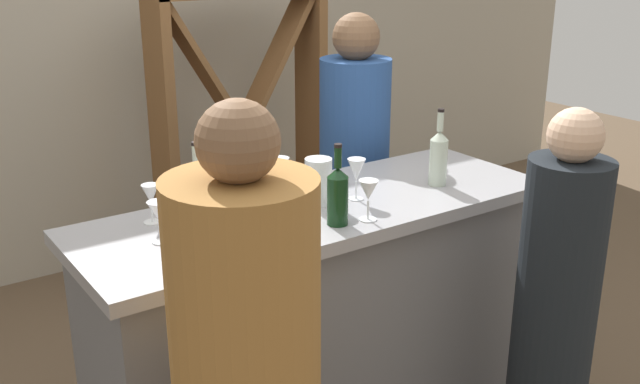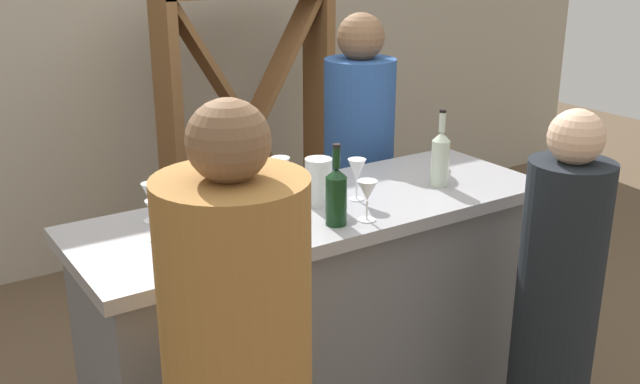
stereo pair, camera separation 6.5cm
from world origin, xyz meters
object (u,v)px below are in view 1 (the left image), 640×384
at_px(wine_glass_near_right, 158,212).
at_px(person_right_guest, 354,190).
at_px(water_pitcher, 319,181).
at_px(wine_glass_far_center, 151,196).
at_px(wine_glass_near_left, 368,192).
at_px(wine_glass_far_left, 280,171).
at_px(wine_rack, 242,131).
at_px(wine_bottle_leftmost_clear_pale, 198,192).
at_px(person_center_guest, 555,307).
at_px(wine_bottle_second_left_dark_green, 338,194).
at_px(wine_bottle_center_clear_pale, 439,156).
at_px(wine_glass_near_center, 356,171).

bearing_deg(wine_glass_near_right, person_right_guest, 25.75).
bearing_deg(water_pitcher, wine_glass_near_right, -179.31).
relative_size(wine_glass_far_center, person_right_guest, 0.09).
relative_size(wine_glass_near_left, wine_glass_near_right, 1.04).
height_order(wine_glass_far_left, person_right_guest, person_right_guest).
bearing_deg(wine_rack, person_right_guest, -86.49).
bearing_deg(wine_bottle_leftmost_clear_pale, wine_glass_near_right, -154.51).
relative_size(wine_rack, wine_glass_near_left, 11.34).
relative_size(person_center_guest, person_right_guest, 0.87).
xyz_separation_m(wine_bottle_leftmost_clear_pale, person_center_guest, (1.08, -0.73, -0.45)).
bearing_deg(wine_glass_near_left, person_right_guest, 55.51).
relative_size(wine_glass_near_right, person_center_guest, 0.10).
bearing_deg(wine_rack, person_center_guest, -88.64).
bearing_deg(wine_glass_far_left, wine_bottle_second_left_dark_green, -87.45).
height_order(water_pitcher, person_center_guest, person_center_guest).
relative_size(wine_bottle_second_left_dark_green, wine_bottle_center_clear_pale, 0.93).
relative_size(wine_glass_near_right, wine_glass_far_left, 0.91).
bearing_deg(water_pitcher, wine_bottle_leftmost_clear_pale, 169.87).
xyz_separation_m(wine_glass_near_left, wine_glass_far_left, (-0.13, 0.39, 0.00)).
bearing_deg(wine_bottle_leftmost_clear_pale, wine_rack, 56.64).
bearing_deg(wine_glass_near_left, person_center_guest, -35.64).
distance_m(wine_rack, person_center_guest, 2.30).
height_order(wine_rack, wine_glass_near_center, wine_rack).
bearing_deg(wine_glass_near_center, wine_glass_near_left, -116.15).
bearing_deg(wine_bottle_leftmost_clear_pale, person_right_guest, 25.79).
xyz_separation_m(wine_rack, wine_glass_far_center, (-1.17, -1.47, 0.25)).
distance_m(wine_bottle_second_left_dark_green, wine_glass_near_left, 0.12).
height_order(wine_glass_far_left, person_center_guest, person_center_guest).
xyz_separation_m(wine_rack, wine_glass_near_right, (-1.21, -1.65, 0.26)).
bearing_deg(wine_bottle_center_clear_pale, person_right_guest, 81.51).
bearing_deg(water_pitcher, person_right_guest, 43.90).
relative_size(wine_bottle_center_clear_pale, wine_glass_far_center, 2.22).
height_order(wine_glass_far_center, water_pitcher, water_pitcher).
xyz_separation_m(person_center_guest, person_right_guest, (0.01, 1.26, 0.10)).
bearing_deg(wine_glass_near_right, wine_bottle_center_clear_pale, -3.95).
bearing_deg(wine_glass_near_left, wine_glass_far_center, 147.38).
relative_size(wine_bottle_second_left_dark_green, wine_glass_near_center, 1.80).
relative_size(wine_bottle_leftmost_clear_pale, wine_bottle_second_left_dark_green, 1.01).
bearing_deg(wine_glass_far_left, wine_bottle_leftmost_clear_pale, -170.15).
height_order(wine_rack, wine_bottle_second_left_dark_green, wine_rack).
bearing_deg(wine_glass_near_right, person_center_guest, -26.92).
xyz_separation_m(water_pitcher, person_center_guest, (0.62, -0.65, -0.43)).
relative_size(wine_glass_far_left, water_pitcher, 0.89).
distance_m(wine_glass_far_left, wine_glass_far_center, 0.52).
relative_size(wine_rack, water_pitcher, 9.52).
xyz_separation_m(wine_bottle_center_clear_pale, wine_glass_near_left, (-0.48, -0.15, -0.01)).
xyz_separation_m(wine_glass_near_left, person_right_guest, (0.58, 0.85, -0.35)).
xyz_separation_m(wine_glass_near_left, wine_glass_near_right, (-0.69, 0.23, -0.00)).
distance_m(wine_rack, wine_glass_near_center, 1.75).
bearing_deg(person_right_guest, wine_glass_near_center, -44.92).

